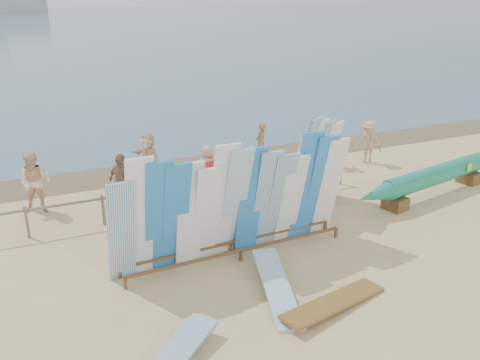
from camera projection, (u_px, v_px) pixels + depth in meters
name	position (u px, v px, depth m)	size (l,w,h in m)	color
ground	(208.00, 258.00, 12.63)	(160.00, 160.00, 0.00)	#D5B67B
ocean	(19.00, 21.00, 122.20)	(320.00, 240.00, 0.02)	#436277
wet_sand_strip	(139.00, 171.00, 18.80)	(40.00, 2.60, 0.01)	brown
fence	(171.00, 193.00, 14.98)	(12.08, 0.08, 0.90)	#776A5A
main_surfboard_rack	(236.00, 205.00, 12.23)	(6.13, 0.99, 3.07)	brown
side_surfboard_rack	(313.00, 166.00, 15.23)	(2.55, 1.80, 2.94)	brown
outrigger_canoe	(436.00, 176.00, 16.32)	(7.21, 2.03, 1.03)	brown
vendor_table	(298.00, 214.00, 14.13)	(1.07, 0.89, 1.22)	brown
flat_board_b	(276.00, 294.00, 11.10)	(0.56, 2.70, 0.07)	#86B6D6
flat_board_c	(334.00, 307.00, 10.64)	(0.56, 2.70, 0.07)	olive
beach_chair_left	(169.00, 191.00, 16.23)	(0.53, 0.54, 0.77)	#B2122B
beach_chair_right	(231.00, 188.00, 16.48)	(0.56, 0.58, 0.82)	#B2122B
stroller	(218.00, 184.00, 16.26)	(0.70, 0.91, 1.13)	#B2122B
beachgoer_10	(333.00, 145.00, 18.97)	(0.99, 0.43, 1.69)	#8C6042
beachgoer_7	(261.00, 142.00, 19.56)	(0.57, 0.31, 1.56)	#8C6042
beachgoer_6	(208.00, 168.00, 16.76)	(0.75, 0.36, 1.54)	tan
beachgoer_5	(148.00, 157.00, 17.55)	(1.59, 0.51, 1.71)	beige
beachgoer_2	(35.00, 183.00, 14.95)	(0.91, 0.44, 1.88)	beige
beachgoer_4	(122.00, 182.00, 15.13)	(1.04, 0.45, 1.77)	#8C6042
beachgoer_extra_0	(368.00, 142.00, 19.38)	(1.08, 0.45, 1.67)	tan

